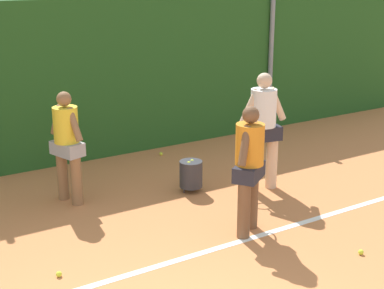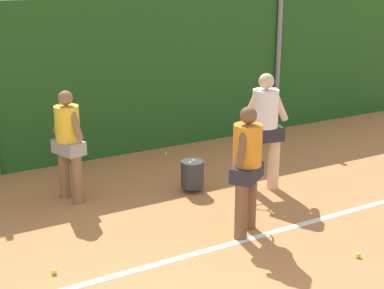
% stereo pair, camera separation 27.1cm
% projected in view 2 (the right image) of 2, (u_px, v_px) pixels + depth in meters
% --- Properties ---
extents(fence_post_right, '(0.10, 0.10, 2.94)m').
position_uv_depth(fence_post_right, '(278.00, 63.00, 11.88)').
color(fence_post_right, gray).
rests_on(fence_post_right, ground_plane).
extents(court_baseline_paint, '(14.89, 0.10, 0.01)m').
position_uv_depth(court_baseline_paint, '(74.00, 287.00, 6.20)').
color(court_baseline_paint, white).
rests_on(court_baseline_paint, ground_plane).
extents(player_foreground_near, '(0.65, 0.56, 1.72)m').
position_uv_depth(player_foreground_near, '(247.00, 164.00, 7.21)').
color(player_foreground_near, brown).
rests_on(player_foreground_near, ground_plane).
extents(player_midcourt, '(0.85, 0.43, 1.86)m').
position_uv_depth(player_midcourt, '(264.00, 126.00, 8.66)').
color(player_midcourt, beige).
rests_on(player_midcourt, ground_plane).
extents(player_backcourt_far, '(0.42, 0.68, 1.69)m').
position_uv_depth(player_backcourt_far, '(68.00, 140.00, 8.29)').
color(player_backcourt_far, '#8C603D').
rests_on(player_backcourt_far, ground_plane).
extents(ball_hopper, '(0.36, 0.36, 0.51)m').
position_uv_depth(ball_hopper, '(192.00, 174.00, 8.81)').
color(ball_hopper, '#2D2D33').
rests_on(ball_hopper, ground_plane).
extents(tennis_ball_1, '(0.07, 0.07, 0.07)m').
position_uv_depth(tennis_ball_1, '(54.00, 272.00, 6.46)').
color(tennis_ball_1, '#CCDB33').
rests_on(tennis_ball_1, ground_plane).
extents(tennis_ball_3, '(0.07, 0.07, 0.07)m').
position_uv_depth(tennis_ball_3, '(262.00, 143.00, 11.25)').
color(tennis_ball_3, '#CCDB33').
rests_on(tennis_ball_3, ground_plane).
extents(tennis_ball_6, '(0.07, 0.07, 0.07)m').
position_uv_depth(tennis_ball_6, '(166.00, 153.00, 10.62)').
color(tennis_ball_6, '#CCDB33').
rests_on(tennis_ball_6, ground_plane).
extents(tennis_ball_7, '(0.07, 0.07, 0.07)m').
position_uv_depth(tennis_ball_7, '(358.00, 255.00, 6.84)').
color(tennis_ball_7, '#CCDB33').
rests_on(tennis_ball_7, ground_plane).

